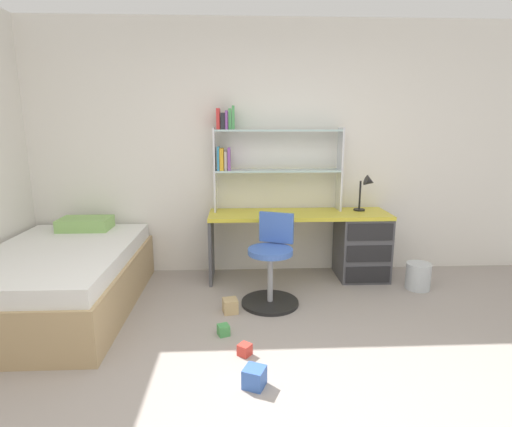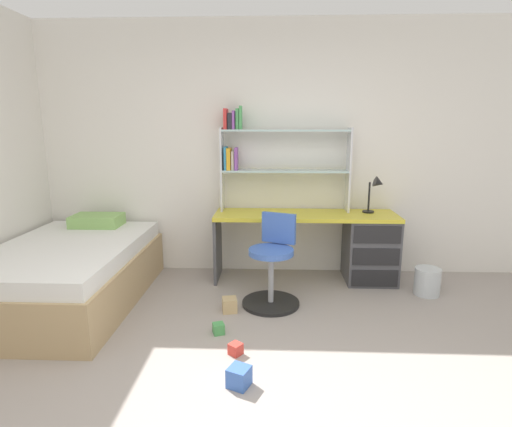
# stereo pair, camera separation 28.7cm
# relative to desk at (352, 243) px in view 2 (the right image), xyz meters

# --- Properties ---
(room_shell) EXTENTS (5.99, 6.01, 2.67)m
(room_shell) POSITION_rel_desk_xyz_m (-2.08, -0.96, 0.93)
(room_shell) COLOR white
(room_shell) RESTS_ON ground_plane
(desk) EXTENTS (1.86, 0.52, 0.71)m
(desk) POSITION_rel_desk_xyz_m (0.00, 0.00, 0.00)
(desk) COLOR gold
(desk) RESTS_ON ground_plane
(bookshelf_hutch) EXTENTS (1.33, 0.22, 1.08)m
(bookshelf_hutch) POSITION_rel_desk_xyz_m (-0.89, 0.14, 0.93)
(bookshelf_hutch) COLOR silver
(bookshelf_hutch) RESTS_ON desk
(desk_lamp) EXTENTS (0.20, 0.17, 0.38)m
(desk_lamp) POSITION_rel_desk_xyz_m (0.23, 0.05, 0.57)
(desk_lamp) COLOR black
(desk_lamp) RESTS_ON desk
(swivel_chair) EXTENTS (0.52, 0.52, 0.82)m
(swivel_chair) POSITION_rel_desk_xyz_m (-0.83, -0.62, -0.07)
(swivel_chair) COLOR black
(swivel_chair) RESTS_ON ground_plane
(bed_platform) EXTENTS (1.22, 1.87, 0.67)m
(bed_platform) POSITION_rel_desk_xyz_m (-2.68, -0.66, -0.12)
(bed_platform) COLOR tan
(bed_platform) RESTS_ON ground_plane
(waste_bin) EXTENTS (0.24, 0.24, 0.26)m
(waste_bin) POSITION_rel_desk_xyz_m (0.66, -0.35, -0.27)
(waste_bin) COLOR silver
(waste_bin) RESTS_ON ground_plane
(toy_block_green_0) EXTENTS (0.11, 0.11, 0.08)m
(toy_block_green_0) POSITION_rel_desk_xyz_m (-1.24, -1.19, -0.36)
(toy_block_green_0) COLOR #479E51
(toy_block_green_0) RESTS_ON ground_plane
(toy_block_red_1) EXTENTS (0.12, 0.12, 0.08)m
(toy_block_red_1) POSITION_rel_desk_xyz_m (-1.08, -1.48, -0.36)
(toy_block_red_1) COLOR red
(toy_block_red_1) RESTS_ON ground_plane
(toy_block_natural_2) EXTENTS (0.15, 0.15, 0.12)m
(toy_block_natural_2) POSITION_rel_desk_xyz_m (-1.20, -0.80, -0.34)
(toy_block_natural_2) COLOR tan
(toy_block_natural_2) RESTS_ON ground_plane
(toy_block_blue_3) EXTENTS (0.17, 0.17, 0.13)m
(toy_block_blue_3) POSITION_rel_desk_xyz_m (-1.03, -1.83, -0.34)
(toy_block_blue_3) COLOR #3860B7
(toy_block_blue_3) RESTS_ON ground_plane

